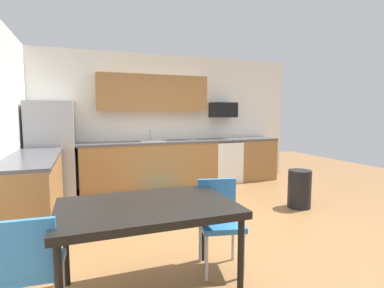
{
  "coord_description": "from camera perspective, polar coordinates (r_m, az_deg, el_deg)",
  "views": [
    {
      "loc": [
        -1.66,
        -3.51,
        1.51
      ],
      "look_at": [
        0.0,
        1.0,
        1.0
      ],
      "focal_mm": 27.88,
      "sensor_mm": 36.0,
      "label": 1
    }
  ],
  "objects": [
    {
      "name": "chair_near_table",
      "position": [
        2.98,
        5.23,
        -13.61
      ],
      "size": [
        0.47,
        0.47,
        0.85
      ],
      "color": "#2D72B7",
      "rests_on": "ground"
    },
    {
      "name": "wall_back",
      "position": [
        6.38,
        -5.14,
        4.59
      ],
      "size": [
        5.8,
        0.1,
        2.7
      ],
      "primitive_type": "cube",
      "color": "white",
      "rests_on": "ground"
    },
    {
      "name": "oven_range",
      "position": [
        6.58,
        6.26,
        -3.22
      ],
      "size": [
        0.6,
        0.6,
        0.91
      ],
      "color": "white",
      "rests_on": "ground"
    },
    {
      "name": "trash_bin",
      "position": [
        5.09,
        19.85,
        -8.07
      ],
      "size": [
        0.36,
        0.36,
        0.6
      ],
      "primitive_type": "cylinder",
      "color": "black",
      "rests_on": "ground"
    },
    {
      "name": "cabinet_run_back_right",
      "position": [
        6.93,
        11.68,
        -2.88
      ],
      "size": [
        0.86,
        0.6,
        0.9
      ],
      "primitive_type": "cube",
      "color": "olive",
      "rests_on": "ground"
    },
    {
      "name": "refrigerator",
      "position": [
        5.79,
        -25.24,
        -1.06
      ],
      "size": [
        0.76,
        0.7,
        1.7
      ],
      "primitive_type": "cube",
      "color": "#9EA0A5",
      "rests_on": "ground"
    },
    {
      "name": "floor_mat",
      "position": [
        5.54,
        -5.23,
        -9.72
      ],
      "size": [
        0.7,
        0.5,
        0.01
      ],
      "primitive_type": "cube",
      "color": "#198CBF",
      "rests_on": "ground"
    },
    {
      "name": "chair_far_side",
      "position": [
        2.38,
        -28.76,
        -19.62
      ],
      "size": [
        0.42,
        0.42,
        0.85
      ],
      "color": "#2D72B7",
      "rests_on": "ground"
    },
    {
      "name": "cabinet_run_left",
      "position": [
        4.48,
        -28.12,
        -8.34
      ],
      "size": [
        0.6,
        2.0,
        0.9
      ],
      "primitive_type": "cube",
      "color": "olive",
      "rests_on": "ground"
    },
    {
      "name": "dining_table",
      "position": [
        2.49,
        -8.53,
        -12.7
      ],
      "size": [
        1.4,
        0.9,
        0.77
      ],
      "color": "black",
      "rests_on": "ground"
    },
    {
      "name": "sink_basin",
      "position": [
        5.98,
        -7.62,
        -0.05
      ],
      "size": [
        0.48,
        0.4,
        0.14
      ],
      "primitive_type": "cube",
      "color": "#A5A8AD",
      "rests_on": "countertop_back"
    },
    {
      "name": "microwave",
      "position": [
        6.58,
        5.98,
        6.5
      ],
      "size": [
        0.54,
        0.36,
        0.32
      ],
      "primitive_type": "cube",
      "color": "black"
    },
    {
      "name": "sink_faucet",
      "position": [
        6.14,
        -8.0,
        1.6
      ],
      "size": [
        0.02,
        0.02,
        0.24
      ],
      "primitive_type": "cylinder",
      "color": "#B2B5BA",
      "rests_on": "countertop_back"
    },
    {
      "name": "upper_cabinets_back",
      "position": [
        6.1,
        -7.4,
        9.66
      ],
      "size": [
        2.2,
        0.34,
        0.7
      ],
      "primitive_type": "cube",
      "color": "olive"
    },
    {
      "name": "countertop_left",
      "position": [
        4.39,
        -28.42,
        -2.38
      ],
      "size": [
        0.64,
        2.0,
        0.04
      ],
      "primitive_type": "cube",
      "color": "#4C4C51",
      "rests_on": "cabinet_run_left"
    },
    {
      "name": "countertop_back",
      "position": [
        6.07,
        -4.24,
        0.45
      ],
      "size": [
        4.8,
        0.64,
        0.04
      ],
      "primitive_type": "cube",
      "color": "#4C4C51",
      "rests_on": "cabinet_run_back"
    },
    {
      "name": "ground_plane",
      "position": [
        4.16,
        4.93,
        -15.22
      ],
      "size": [
        12.0,
        12.0,
        0.0
      ],
      "primitive_type": "plane",
      "color": "olive"
    },
    {
      "name": "cabinet_run_back",
      "position": [
        6.03,
        -7.91,
        -4.12
      ],
      "size": [
        2.69,
        0.6,
        0.9
      ],
      "primitive_type": "cube",
      "color": "olive",
      "rests_on": "ground"
    }
  ]
}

